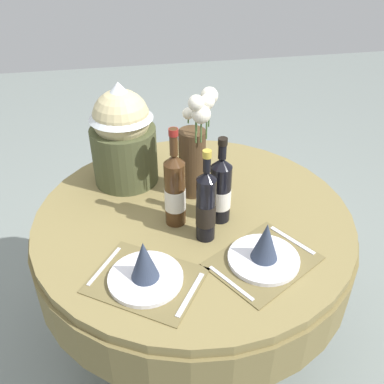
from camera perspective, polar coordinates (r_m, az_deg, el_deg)
The scene contains 9 objects.
ground at distance 2.20m, azimuth 0.15°, elevation -18.09°, with size 8.00×8.00×0.00m, color gray.
dining_table at distance 1.77m, azimuth 0.18°, elevation -6.51°, with size 1.24×1.24×0.73m.
place_setting_left at distance 1.39m, azimuth -6.19°, elevation -10.16°, with size 0.43×0.41×0.16m.
place_setting_right at distance 1.46m, azimuth 9.50°, elevation -7.64°, with size 0.43×0.40×0.16m.
flower_vase at distance 1.68m, azimuth 0.33°, elevation 5.78°, with size 0.15×0.22×0.46m.
wine_bottle_left at distance 1.55m, azimuth -2.25°, elevation 0.30°, with size 0.08×0.08×0.39m.
wine_bottle_centre at distance 1.58m, azimuth 3.78°, elevation 0.31°, with size 0.08×0.08×0.34m.
wine_bottle_right at distance 1.49m, azimuth 1.84°, elevation -1.83°, with size 0.07×0.07×0.35m.
gift_tub_back_left at distance 1.78m, azimuth -9.12°, elevation 7.93°, with size 0.27×0.27×0.44m.
Camera 1 is at (-0.25, -1.31, 1.75)m, focal length 40.63 mm.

